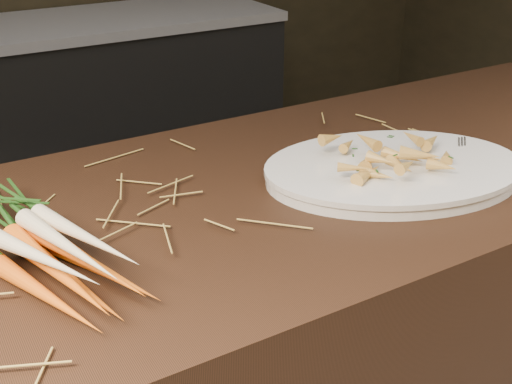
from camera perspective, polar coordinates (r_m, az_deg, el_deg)
back_counter at (r=3.01m, az=-15.54°, el=6.61°), size 1.82×0.62×0.84m
straw_bedding at (r=1.08m, az=-5.92°, el=-1.05°), size 1.40×0.60×0.02m
root_veg_bunch at (r=1.00m, az=-20.42°, el=-3.04°), size 0.27×0.49×0.09m
serving_platter at (r=1.20m, az=12.11°, el=1.73°), size 0.55×0.45×0.03m
roasted_veg_heap at (r=1.19m, az=12.29°, el=3.44°), size 0.27×0.23×0.05m
serving_fork at (r=1.25m, az=19.68°, el=2.52°), size 0.14×0.14×0.00m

